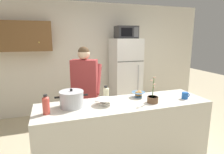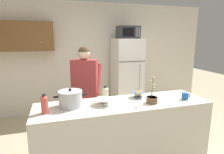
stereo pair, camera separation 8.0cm
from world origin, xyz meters
TOP-DOWN VIEW (x-y plane):
  - back_wall_unit at (-0.22, 2.27)m, footprint 6.00×0.48m
  - kitchen_island at (0.00, 0.00)m, footprint 2.37×0.68m
  - refrigerator at (0.76, 1.85)m, footprint 0.64×0.68m
  - microwave at (0.76, 1.83)m, footprint 0.48×0.37m
  - person_near_pot at (-0.41, 0.75)m, footprint 0.61×0.56m
  - cooking_pot at (-0.70, 0.07)m, footprint 0.42×0.31m
  - coffee_mug at (0.90, -0.11)m, footprint 0.13×0.09m
  - bread_bowl at (0.29, 0.16)m, footprint 0.20×0.20m
  - empty_bowl at (-0.28, 0.01)m, footprint 0.25×0.25m
  - bottle_near_edge at (-0.20, 0.24)m, footprint 0.09×0.09m
  - bottle_mid_counter at (-1.01, -0.07)m, footprint 0.08×0.08m
  - potted_orchid at (0.37, -0.11)m, footprint 0.15×0.15m

SIDE VIEW (x-z plane):
  - kitchen_island at x=0.00m, z-range 0.00..0.92m
  - refrigerator at x=0.76m, z-range 0.00..1.77m
  - empty_bowl at x=-0.28m, z-range 0.93..1.01m
  - coffee_mug at x=0.90m, z-range 0.92..1.02m
  - bread_bowl at x=0.29m, z-range 0.92..1.02m
  - potted_orchid at x=0.37m, z-range 0.79..1.17m
  - bottle_near_edge at x=-0.20m, z-range 0.92..1.11m
  - cooking_pot at x=-0.70m, z-range 0.90..1.15m
  - person_near_pot at x=-0.41m, z-range 0.21..1.86m
  - bottle_mid_counter at x=-1.01m, z-range 0.92..1.15m
  - back_wall_unit at x=-0.22m, z-range 0.07..2.67m
  - microwave at x=0.76m, z-range 1.77..2.05m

